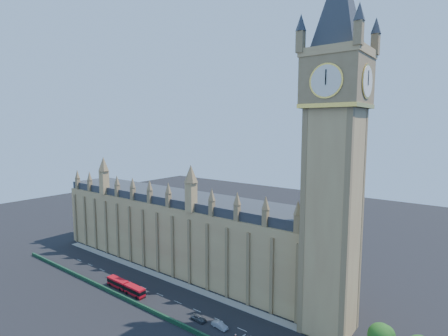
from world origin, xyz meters
The scene contains 12 objects.
ground centered at (0.00, 0.00, 0.00)m, with size 400.00×400.00×0.00m, color black.
palace_westminster centered at (-25.00, 22.00, 13.86)m, with size 120.00×20.00×28.00m.
elizabeth_tower centered at (38.00, 13.99, 54.56)m, with size 20.59×20.59×105.00m.
bridge_parapet centered at (0.00, -9.00, 0.60)m, with size 160.00×0.60×1.20m, color #1E4C2D.
kerb_north centered at (0.00, 9.50, 0.08)m, with size 160.00×3.00×0.16m, color gray.
tree_east_near centered at (52.22, 10.08, 5.64)m, with size 6.00×6.00×8.50m.
red_bus centered at (-22.74, -5.15, 1.56)m, with size 17.49×3.06×2.97m.
car_grey centered at (7.94, -3.79, 0.82)m, with size 1.94×4.83×1.65m, color #474B4F.
car_silver centered at (14.81, -3.00, 0.81)m, with size 1.71×4.91×1.62m, color #96989D.
cone_a centered at (14.00, -2.62, 0.35)m, with size 0.57×0.57×0.72m.
cone_b centered at (20.38, -3.52, 0.39)m, with size 0.58×0.58×0.79m.
cone_c centered at (14.40, -1.89, 0.40)m, with size 0.51×0.51×0.80m.
Camera 1 is at (69.04, -71.85, 53.65)m, focal length 28.00 mm.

